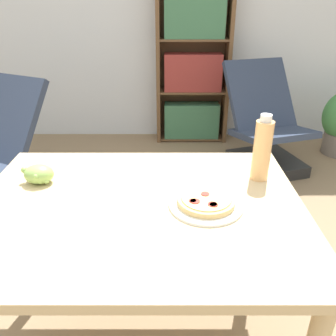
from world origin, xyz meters
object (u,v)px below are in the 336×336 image
Objects in this scene: pizza_on_plate at (206,202)px; lounge_chair_far at (266,136)px; grape_bunch at (39,174)px; bookshelf at (193,70)px; drink_bottle at (263,150)px.

lounge_chair_far is at bearing 68.62° from pizza_on_plate.
grape_bunch is 2.43m from bookshelf.
pizza_on_plate is 0.98× the size of drink_bottle.
pizza_on_plate is 0.33m from drink_bottle.
pizza_on_plate is 0.17× the size of bookshelf.
pizza_on_plate is at bearing -14.71° from grape_bunch.
grape_bunch is at bearing 165.29° from pizza_on_plate.
bookshelf is (0.11, 2.48, -0.04)m from pizza_on_plate.
lounge_chair_far reaches higher than grape_bunch.
bookshelf is at bearing 114.50° from lounge_chair_far.
grape_bunch is at bearing -107.74° from bookshelf.
grape_bunch is 0.48× the size of drink_bottle.
drink_bottle is 0.17× the size of bookshelf.
bookshelf is at bearing 87.44° from pizza_on_plate.
drink_bottle reaches higher than pizza_on_plate.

